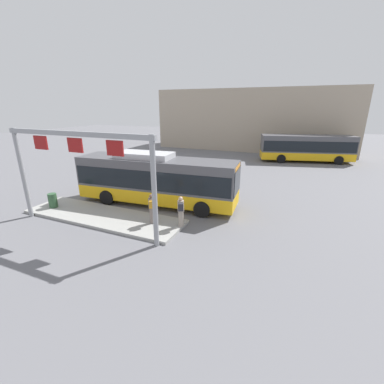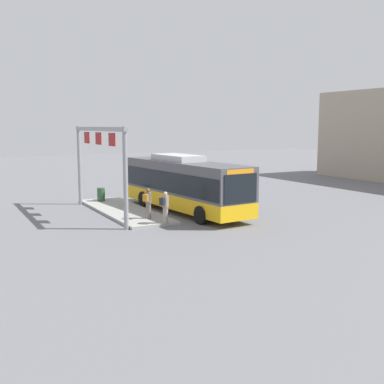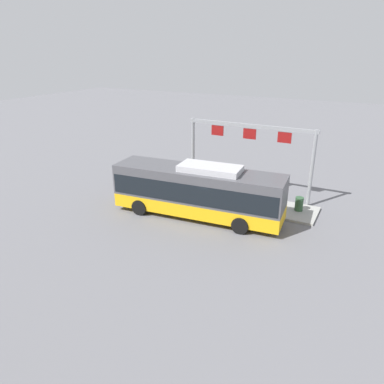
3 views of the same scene
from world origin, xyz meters
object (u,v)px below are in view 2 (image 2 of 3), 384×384
(person_waiting_near, at_px, (148,202))
(bus_main, at_px, (185,183))
(person_boarding, at_px, (165,207))
(trash_bin, at_px, (101,194))

(person_waiting_near, bearing_deg, bus_main, -5.84)
(person_boarding, distance_m, person_waiting_near, 1.64)
(person_waiting_near, bearing_deg, person_boarding, -112.55)
(bus_main, xyz_separation_m, person_waiting_near, (1.52, -3.06, -0.76))
(bus_main, height_order, person_waiting_near, bus_main)
(bus_main, xyz_separation_m, trash_bin, (-5.56, -3.51, -1.20))
(person_boarding, distance_m, trash_bin, 8.73)
(person_boarding, height_order, trash_bin, person_boarding)
(person_waiting_near, xyz_separation_m, trash_bin, (-7.08, -0.44, -0.44))
(person_boarding, relative_size, trash_bin, 1.86)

